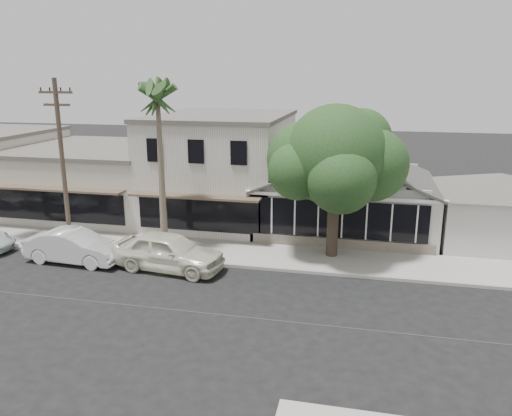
% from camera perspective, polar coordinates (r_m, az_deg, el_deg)
% --- Properties ---
extents(ground, '(140.00, 140.00, 0.00)m').
position_cam_1_polar(ground, '(20.31, -6.24, -11.82)').
color(ground, black).
rests_on(ground, ground).
extents(sidewalk_north, '(90.00, 3.50, 0.15)m').
position_cam_1_polar(sidewalk_north, '(29.12, -17.05, -3.82)').
color(sidewalk_north, '#9E9991').
rests_on(sidewalk_north, ground).
extents(corner_shop, '(10.40, 8.60, 5.10)m').
position_cam_1_polar(corner_shop, '(30.33, 10.28, 2.34)').
color(corner_shop, silver).
rests_on(corner_shop, ground).
extents(side_cottage, '(6.00, 6.00, 3.00)m').
position_cam_1_polar(side_cottage, '(30.49, 25.67, -1.02)').
color(side_cottage, silver).
rests_on(side_cottage, ground).
extents(row_building_near, '(8.00, 10.00, 6.50)m').
position_cam_1_polar(row_building_near, '(32.46, -3.87, 4.51)').
color(row_building_near, silver).
rests_on(row_building_near, ground).
extents(row_building_midnear, '(10.00, 10.00, 4.20)m').
position_cam_1_polar(row_building_midnear, '(36.21, -17.66, 3.08)').
color(row_building_midnear, beige).
rests_on(row_building_midnear, ground).
extents(utility_pole, '(1.80, 0.24, 9.00)m').
position_cam_1_polar(utility_pole, '(27.24, -21.23, 4.80)').
color(utility_pole, brown).
rests_on(utility_pole, ground).
extents(car_0, '(5.65, 2.85, 1.84)m').
position_cam_1_polar(car_0, '(24.38, -9.95, -4.92)').
color(car_0, silver).
rests_on(car_0, ground).
extents(car_1, '(5.08, 2.01, 1.64)m').
position_cam_1_polar(car_1, '(26.61, -20.04, -4.15)').
color(car_1, silver).
rests_on(car_1, ground).
extents(shade_tree, '(7.05, 6.37, 7.82)m').
position_cam_1_polar(shade_tree, '(25.04, 8.96, 5.66)').
color(shade_tree, '#433528').
rests_on(shade_tree, ground).
extents(palm_east, '(3.18, 3.18, 9.34)m').
position_cam_1_polar(palm_east, '(25.73, -11.19, 12.26)').
color(palm_east, '#726651').
rests_on(palm_east, ground).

